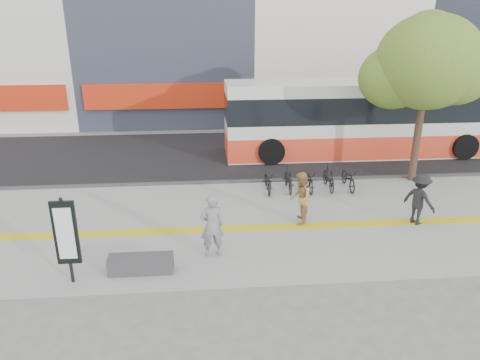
{
  "coord_description": "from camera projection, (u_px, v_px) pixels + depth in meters",
  "views": [
    {
      "loc": [
        -0.94,
        -10.85,
        6.06
      ],
      "look_at": [
        0.16,
        2.0,
        1.28
      ],
      "focal_mm": 32.6,
      "sensor_mm": 36.0,
      "label": 1
    }
  ],
  "objects": [
    {
      "name": "street",
      "position": [
        224.0,
        154.0,
        20.71
      ],
      "size": [
        40.0,
        8.0,
        0.06
      ],
      "primitive_type": "cube",
      "color": "black",
      "rests_on": "ground"
    },
    {
      "name": "bus",
      "position": [
        362.0,
        120.0,
        20.19
      ],
      "size": [
        12.63,
        2.99,
        3.36
      ],
      "color": "silver",
      "rests_on": "street"
    },
    {
      "name": "curb",
      "position": [
        229.0,
        183.0,
        16.96
      ],
      "size": [
        40.0,
        0.25,
        0.14
      ],
      "primitive_type": "cube",
      "color": "#363638",
      "rests_on": "ground"
    },
    {
      "name": "pedestrian_dark",
      "position": [
        419.0,
        199.0,
        13.29
      ],
      "size": [
        1.06,
        1.21,
        1.62
      ],
      "primitive_type": "imported",
      "rotation": [
        0.0,
        0.0,
        2.11
      ],
      "color": "black",
      "rests_on": "sidewalk"
    },
    {
      "name": "pedestrian_tan",
      "position": [
        300.0,
        198.0,
        13.31
      ],
      "size": [
        0.8,
        0.93,
        1.65
      ],
      "primitive_type": "imported",
      "rotation": [
        0.0,
        0.0,
        -1.81
      ],
      "color": "olive",
      "rests_on": "sidewalk"
    },
    {
      "name": "bicycle_row",
      "position": [
        309.0,
        178.0,
        16.1
      ],
      "size": [
        3.65,
        1.62,
        0.93
      ],
      "color": "black",
      "rests_on": "sidewalk"
    },
    {
      "name": "ground",
      "position": [
        240.0,
        247.0,
        12.31
      ],
      "size": [
        120.0,
        120.0,
        0.0
      ],
      "primitive_type": "plane",
      "color": "#5F5F5A",
      "rests_on": "ground"
    },
    {
      "name": "street_tree",
      "position": [
        426.0,
        64.0,
        15.82
      ],
      "size": [
        4.4,
        3.8,
        6.31
      ],
      "color": "#322117",
      "rests_on": "sidewalk"
    },
    {
      "name": "sidewalk",
      "position": [
        236.0,
        223.0,
        13.7
      ],
      "size": [
        40.0,
        7.0,
        0.08
      ],
      "primitive_type": "cube",
      "color": "slate",
      "rests_on": "ground"
    },
    {
      "name": "bench",
      "position": [
        141.0,
        264.0,
        10.88
      ],
      "size": [
        1.6,
        0.45,
        0.45
      ],
      "primitive_type": "cube",
      "color": "#363638",
      "rests_on": "sidewalk"
    },
    {
      "name": "signboard",
      "position": [
        66.0,
        234.0,
        10.1
      ],
      "size": [
        0.55,
        0.1,
        2.2
      ],
      "color": "black",
      "rests_on": "sidewalk"
    },
    {
      "name": "tactile_strip",
      "position": [
        238.0,
        228.0,
        13.22
      ],
      "size": [
        40.0,
        0.45,
        0.01
      ],
      "primitive_type": "cube",
      "color": "gold",
      "rests_on": "sidewalk"
    },
    {
      "name": "seated_woman",
      "position": [
        212.0,
        225.0,
        11.46
      ],
      "size": [
        0.71,
        0.54,
        1.74
      ],
      "primitive_type": "imported",
      "rotation": [
        0.0,
        0.0,
        3.34
      ],
      "color": "black",
      "rests_on": "sidewalk"
    }
  ]
}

